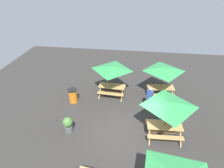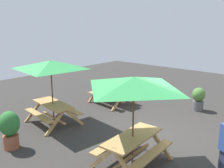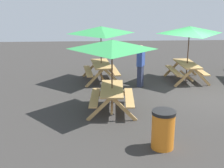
# 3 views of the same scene
# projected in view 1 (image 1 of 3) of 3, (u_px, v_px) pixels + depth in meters

# --- Properties ---
(ground_plane) EXTENTS (24.00, 24.00, 0.00)m
(ground_plane) POSITION_uv_depth(u_px,v_px,m) (131.00, 133.00, 9.52)
(ground_plane) COLOR #33302D
(ground_plane) RESTS_ON ground
(picnic_table_1) EXTENTS (2.10, 2.10, 2.34)m
(picnic_table_1) POSITION_uv_depth(u_px,v_px,m) (169.00, 107.00, 8.34)
(picnic_table_1) COLOR tan
(picnic_table_1) RESTS_ON ground
(picnic_table_2) EXTENTS (2.13, 2.13, 2.34)m
(picnic_table_2) POSITION_uv_depth(u_px,v_px,m) (112.00, 70.00, 11.48)
(picnic_table_2) COLOR tan
(picnic_table_2) RESTS_ON ground
(picnic_table_4) EXTENTS (2.20, 2.20, 2.34)m
(picnic_table_4) POSITION_uv_depth(u_px,v_px,m) (164.00, 71.00, 11.33)
(picnic_table_4) COLOR tan
(picnic_table_4) RESTS_ON ground
(trash_bin_orange) EXTENTS (0.59, 0.59, 0.98)m
(trash_bin_orange) POSITION_uv_depth(u_px,v_px,m) (73.00, 95.00, 11.63)
(trash_bin_orange) COLOR orange
(trash_bin_orange) RESTS_ON ground
(potted_plant_0) EXTENTS (0.52, 0.52, 0.96)m
(potted_plant_0) POSITION_uv_depth(u_px,v_px,m) (68.00, 124.00, 9.37)
(potted_plant_0) COLOR #59595B
(potted_plant_0) RESTS_ON ground
(person_standing) EXTENTS (0.36, 0.42, 1.67)m
(person_standing) POSITION_uv_depth(u_px,v_px,m) (149.00, 98.00, 10.74)
(person_standing) COLOR #2D334C
(person_standing) RESTS_ON ground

